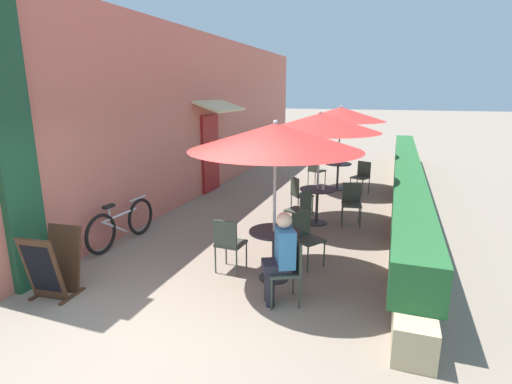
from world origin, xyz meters
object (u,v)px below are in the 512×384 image
at_px(coffee_cup_near, 286,229).
at_px(coffee_cup_far, 339,163).
at_px(patio_table_far, 338,171).
at_px(cafe_chair_far_left, 316,169).
at_px(cafe_chair_near_right, 305,234).
at_px(menu_board, 53,264).
at_px(patio_umbrella_near, 275,137).
at_px(cafe_chair_near_left, 289,266).
at_px(cafe_chair_mid_left, 301,208).
at_px(patio_umbrella_far, 341,114).
at_px(patio_table_near, 274,245).
at_px(seated_patron_near_left, 281,254).
at_px(coffee_cup_mid, 323,187).
at_px(cafe_chair_near_back, 229,241).
at_px(cafe_chair_far_right, 362,175).
at_px(cafe_chair_mid_right, 351,201).
at_px(cafe_chair_mid_back, 299,192).
at_px(patio_table_mid, 317,199).
at_px(bicycle_leaning, 122,224).
at_px(patio_umbrella_mid, 320,123).

xyz_separation_m(coffee_cup_near, coffee_cup_far, (-0.03, 5.80, 0.00)).
xyz_separation_m(patio_table_far, cafe_chair_far_left, (-0.68, 0.22, -0.02)).
relative_size(cafe_chair_near_right, menu_board, 0.94).
relative_size(patio_umbrella_near, cafe_chair_near_left, 2.79).
xyz_separation_m(cafe_chair_mid_left, patio_umbrella_far, (0.17, 3.87, 1.60)).
height_order(patio_table_near, patio_table_far, same).
relative_size(seated_patron_near_left, coffee_cup_far, 13.89).
bearing_deg(seated_patron_near_left, coffee_cup_mid, -25.57).
bearing_deg(patio_umbrella_far, cafe_chair_near_back, -97.77).
height_order(cafe_chair_far_right, menu_board, menu_board).
bearing_deg(cafe_chair_mid_right, menu_board, 42.86).
height_order(seated_patron_near_left, patio_table_far, seated_patron_near_left).
bearing_deg(cafe_chair_near_left, menu_board, 79.29).
xyz_separation_m(cafe_chair_mid_back, cafe_chair_far_right, (1.17, 2.46, 0.00)).
xyz_separation_m(seated_patron_near_left, patio_table_far, (-0.18, 6.59, -0.15)).
height_order(patio_table_mid, cafe_chair_mid_back, cafe_chair_mid_back).
xyz_separation_m(patio_umbrella_near, coffee_cup_far, (0.14, 5.82, -1.32)).
relative_size(patio_umbrella_near, coffee_cup_far, 26.97).
relative_size(seated_patron_near_left, bicycle_leaning, 0.70).
height_order(coffee_cup_mid, patio_table_far, coffee_cup_mid).
bearing_deg(cafe_chair_near_back, patio_table_near, 6.16).
height_order(cafe_chair_near_left, bicycle_leaning, cafe_chair_near_left).
distance_m(cafe_chair_far_left, menu_board, 7.91).
relative_size(patio_umbrella_near, cafe_chair_mid_right, 2.79).
bearing_deg(coffee_cup_mid, patio_table_mid, 167.60).
bearing_deg(cafe_chair_mid_back, patio_umbrella_mid, 6.16).
xyz_separation_m(patio_umbrella_far, menu_board, (-2.78, -7.40, -1.67)).
height_order(coffee_cup_near, menu_board, menu_board).
xyz_separation_m(patio_umbrella_far, coffee_cup_far, (0.04, -0.12, -1.32)).
bearing_deg(menu_board, cafe_chair_near_right, 29.74).
relative_size(patio_umbrella_far, bicycle_leaning, 1.36).
relative_size(patio_table_near, patio_umbrella_far, 0.31).
relative_size(patio_table_near, bicycle_leaning, 0.42).
relative_size(cafe_chair_mid_back, cafe_chair_far_right, 1.00).
height_order(patio_table_mid, patio_table_far, same).
distance_m(patio_umbrella_near, cafe_chair_mid_left, 2.62).
distance_m(patio_table_mid, cafe_chair_far_left, 3.47).
bearing_deg(cafe_chair_near_left, patio_table_near, 6.16).
bearing_deg(patio_umbrella_far, cafe_chair_mid_left, -92.56).
bearing_deg(seated_patron_near_left, patio_table_far, -24.84).
distance_m(patio_table_far, cafe_chair_far_left, 0.71).
distance_m(patio_umbrella_mid, bicycle_leaning, 4.28).
height_order(cafe_chair_mid_back, bicycle_leaning, cafe_chair_mid_back).
distance_m(cafe_chair_near_right, cafe_chair_mid_right, 2.36).
height_order(cafe_chair_mid_left, coffee_cup_far, cafe_chair_mid_left).
bearing_deg(menu_board, patio_umbrella_mid, 51.37).
bearing_deg(patio_umbrella_far, patio_table_far, 97.13).
xyz_separation_m(coffee_cup_mid, patio_umbrella_far, (-0.13, 3.21, 1.32)).
distance_m(cafe_chair_mid_back, patio_table_far, 2.72).
relative_size(seated_patron_near_left, patio_umbrella_far, 0.51).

